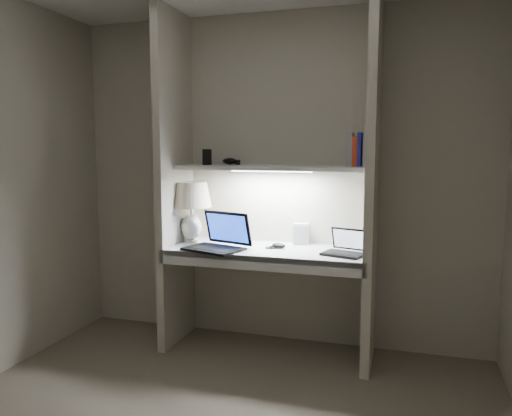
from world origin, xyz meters
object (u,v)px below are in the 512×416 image
at_px(table_lamp, 191,202).
at_px(laptop_netbook, 346,249).
at_px(laptop_main, 219,241).
at_px(book_row, 363,150).
at_px(speaker, 301,234).

height_order(table_lamp, laptop_netbook, table_lamp).
height_order(table_lamp, laptop_main, table_lamp).
bearing_deg(table_lamp, book_row, 3.96).
bearing_deg(table_lamp, laptop_netbook, -5.22).
bearing_deg(table_lamp, laptop_main, -31.80).
xyz_separation_m(table_lamp, laptop_netbook, (1.20, -0.11, -0.27)).
relative_size(speaker, book_row, 0.67).
bearing_deg(book_row, laptop_netbook, -112.03).
bearing_deg(laptop_netbook, book_row, 84.94).
bearing_deg(laptop_netbook, table_lamp, -168.25).
xyz_separation_m(table_lamp, speaker, (0.83, 0.15, -0.23)).
distance_m(laptop_main, laptop_netbook, 0.90).
height_order(laptop_netbook, speaker, laptop_netbook).
relative_size(table_lamp, laptop_netbook, 1.43).
distance_m(table_lamp, speaker, 0.88).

